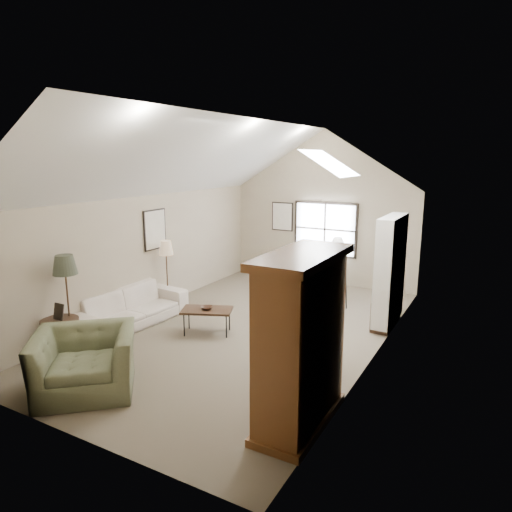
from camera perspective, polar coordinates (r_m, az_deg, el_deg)
The scene contains 18 objects.
room_shell at distance 8.39m, azimuth -1.35°, elevation 11.63°, with size 5.01×8.01×4.00m.
window at distance 12.08m, azimuth 8.64°, elevation 3.35°, with size 1.72×0.08×1.42m, color black.
skylight at distance 8.65m, azimuth 9.36°, elevation 11.58°, with size 0.80×1.20×0.52m, color white, non-canonical shape.
wall_art at distance 11.14m, azimuth -4.64°, elevation 4.14°, with size 1.97×3.71×0.88m.
armoire at distance 5.71m, azimuth 5.64°, elevation -10.54°, with size 0.60×1.50×2.20m, color brown.
tv_alcove at distance 9.30m, azimuth 16.43°, elevation -1.61°, with size 0.32×1.30×2.10m, color white.
media_console at distance 9.54m, azimuth 16.00°, elevation -6.56°, with size 0.34×1.18×0.60m, color #382316.
tv_panel at distance 9.36m, azimuth 16.22°, elevation -2.97°, with size 0.05×0.90×0.55m, color black.
sofa at distance 9.52m, azimuth -15.61°, elevation -6.19°, with size 2.48×0.97×0.72m, color beige.
armchair_near at distance 7.11m, azimuth -20.58°, elevation -12.29°, with size 1.36×1.19×0.89m, color #68704E.
armchair_far at distance 12.08m, azimuth 7.58°, elevation -1.46°, with size 0.96×0.99×0.90m, color #5C6345.
coffee_table at distance 8.82m, azimuth -6.13°, elevation -8.11°, with size 0.94×0.52×0.48m, color #342015.
bowl at distance 8.73m, azimuth -6.17°, elevation -6.46°, with size 0.23×0.23×0.06m, color #382417.
side_table at distance 8.55m, azimuth -23.17°, elevation -9.26°, with size 0.62×0.62×0.62m, color #3D2719.
side_chair at distance 12.01m, azimuth 8.34°, elevation -1.28°, with size 0.40×0.40×1.02m, color maroon.
tripod_lamp at distance 10.11m, azimuth 10.03°, elevation -2.12°, with size 0.48×0.48×1.64m, color silver, non-canonical shape.
dark_lamp at distance 8.48m, azimuth -22.43°, elevation -5.39°, with size 0.41×0.41×1.73m, color #2B2E20, non-canonical shape.
tan_lamp at distance 10.25m, azimuth -11.06°, elevation -2.21°, with size 0.31×0.31×1.55m, color tan, non-canonical shape.
Camera 1 is at (4.23, -7.24, 3.32)m, focal length 32.00 mm.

